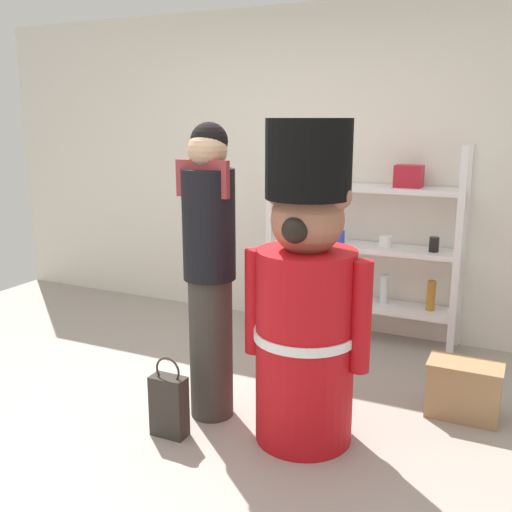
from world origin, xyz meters
TOP-DOWN VIEW (x-y plane):
  - ground_plane at (0.00, 0.00)m, footprint 6.40×6.40m
  - back_wall at (0.00, 2.20)m, footprint 6.40×0.12m
  - merchandise_shelf at (0.47, 1.98)m, footprint 1.50×0.35m
  - teddy_bear_guard at (0.60, 0.34)m, footprint 0.70×0.55m
  - person_shopper at (0.01, 0.36)m, footprint 0.31×0.30m
  - shopping_bag at (-0.08, 0.04)m, footprint 0.20×0.11m
  - display_crate at (1.36, 0.97)m, footprint 0.42×0.25m

SIDE VIEW (x-z plane):
  - ground_plane at x=0.00m, z-range 0.00..0.00m
  - display_crate at x=1.36m, z-range 0.00..0.33m
  - shopping_bag at x=-0.08m, z-range -0.05..0.41m
  - merchandise_shelf at x=0.47m, z-range 0.01..1.56m
  - teddy_bear_guard at x=0.60m, z-range -0.07..1.66m
  - person_shopper at x=0.01m, z-range 0.06..1.77m
  - back_wall at x=0.00m, z-range 0.00..2.60m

